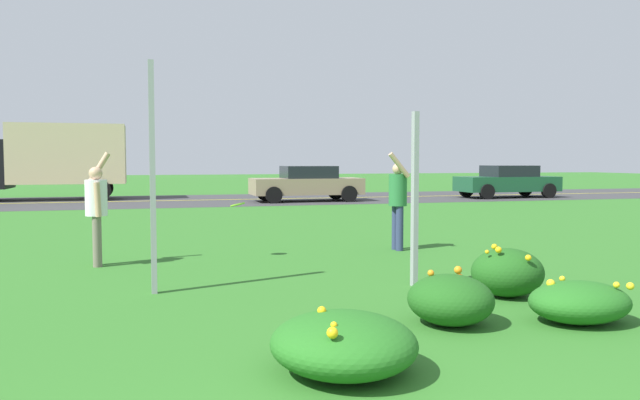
{
  "coord_description": "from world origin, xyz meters",
  "views": [
    {
      "loc": [
        -1.1,
        -1.73,
        1.69
      ],
      "look_at": [
        1.68,
        7.95,
        1.05
      ],
      "focal_mm": 35.23,
      "sensor_mm": 36.0,
      "label": 1
    }
  ],
  "objects_px": {
    "sign_post_by_roadside": "(415,199)",
    "car_tan_center_left": "(307,183)",
    "car_dark_green_leftmost": "(508,181)",
    "person_thrower_white_shirt": "(97,207)",
    "box_truck_black": "(46,157)",
    "frisbee_lime": "(238,205)",
    "sign_post_near_path": "(153,178)",
    "person_catcher_green_shirt": "(398,198)"
  },
  "relations": [
    {
      "from": "sign_post_by_roadside",
      "to": "person_catcher_green_shirt",
      "type": "xyz_separation_m",
      "value": [
        1.11,
        3.19,
        -0.18
      ]
    },
    {
      "from": "frisbee_lime",
      "to": "car_tan_center_left",
      "type": "distance_m",
      "value": 15.01
    },
    {
      "from": "frisbee_lime",
      "to": "car_dark_green_leftmost",
      "type": "height_order",
      "value": "car_dark_green_leftmost"
    },
    {
      "from": "person_thrower_white_shirt",
      "to": "sign_post_by_roadside",
      "type": "bearing_deg",
      "value": -34.2
    },
    {
      "from": "box_truck_black",
      "to": "frisbee_lime",
      "type": "bearing_deg",
      "value": -73.18
    },
    {
      "from": "person_thrower_white_shirt",
      "to": "person_catcher_green_shirt",
      "type": "xyz_separation_m",
      "value": [
        5.3,
        0.34,
        0.03
      ]
    },
    {
      "from": "car_tan_center_left",
      "to": "box_truck_black",
      "type": "bearing_deg",
      "value": 160.32
    },
    {
      "from": "sign_post_by_roadside",
      "to": "box_truck_black",
      "type": "relative_size",
      "value": 0.35
    },
    {
      "from": "sign_post_by_roadside",
      "to": "person_thrower_white_shirt",
      "type": "distance_m",
      "value": 5.07
    },
    {
      "from": "car_tan_center_left",
      "to": "box_truck_black",
      "type": "xyz_separation_m",
      "value": [
        -10.38,
        3.71,
        1.06
      ]
    },
    {
      "from": "box_truck_black",
      "to": "car_tan_center_left",
      "type": "bearing_deg",
      "value": -19.68
    },
    {
      "from": "person_thrower_white_shirt",
      "to": "car_tan_center_left",
      "type": "bearing_deg",
      "value": 63.22
    },
    {
      "from": "person_thrower_white_shirt",
      "to": "car_dark_green_leftmost",
      "type": "height_order",
      "value": "person_thrower_white_shirt"
    },
    {
      "from": "box_truck_black",
      "to": "car_dark_green_leftmost",
      "type": "bearing_deg",
      "value": -10.64
    },
    {
      "from": "car_dark_green_leftmost",
      "to": "frisbee_lime",
      "type": "bearing_deg",
      "value": -135.41
    },
    {
      "from": "sign_post_by_roadside",
      "to": "car_tan_center_left",
      "type": "relative_size",
      "value": 0.52
    },
    {
      "from": "person_catcher_green_shirt",
      "to": "person_thrower_white_shirt",
      "type": "bearing_deg",
      "value": -176.36
    },
    {
      "from": "sign_post_near_path",
      "to": "frisbee_lime",
      "type": "distance_m",
      "value": 3.01
    },
    {
      "from": "sign_post_near_path",
      "to": "person_catcher_green_shirt",
      "type": "xyz_separation_m",
      "value": [
        4.48,
        2.71,
        -0.48
      ]
    },
    {
      "from": "sign_post_near_path",
      "to": "car_tan_center_left",
      "type": "height_order",
      "value": "sign_post_near_path"
    },
    {
      "from": "sign_post_by_roadside",
      "to": "car_dark_green_leftmost",
      "type": "distance_m",
      "value": 21.25
    },
    {
      "from": "person_thrower_white_shirt",
      "to": "car_tan_center_left",
      "type": "distance_m",
      "value": 16.09
    },
    {
      "from": "person_thrower_white_shirt",
      "to": "frisbee_lime",
      "type": "distance_m",
      "value": 2.29
    },
    {
      "from": "sign_post_near_path",
      "to": "sign_post_by_roadside",
      "type": "height_order",
      "value": "sign_post_near_path"
    },
    {
      "from": "person_thrower_white_shirt",
      "to": "frisbee_lime",
      "type": "xyz_separation_m",
      "value": [
        2.28,
        0.21,
        -0.03
      ]
    },
    {
      "from": "car_dark_green_leftmost",
      "to": "car_tan_center_left",
      "type": "xyz_separation_m",
      "value": [
        -9.39,
        0.0,
        0.0
      ]
    },
    {
      "from": "person_thrower_white_shirt",
      "to": "box_truck_black",
      "type": "bearing_deg",
      "value": 99.81
    },
    {
      "from": "sign_post_by_roadside",
      "to": "car_tan_center_left",
      "type": "height_order",
      "value": "sign_post_by_roadside"
    },
    {
      "from": "sign_post_near_path",
      "to": "box_truck_black",
      "type": "bearing_deg",
      "value": 100.93
    },
    {
      "from": "car_dark_green_leftmost",
      "to": "car_tan_center_left",
      "type": "bearing_deg",
      "value": 180.0
    },
    {
      "from": "person_catcher_green_shirt",
      "to": "frisbee_lime",
      "type": "xyz_separation_m",
      "value": [
        -3.02,
        -0.13,
        -0.06
      ]
    },
    {
      "from": "person_catcher_green_shirt",
      "to": "frisbee_lime",
      "type": "distance_m",
      "value": 3.03
    },
    {
      "from": "sign_post_by_roadside",
      "to": "person_thrower_white_shirt",
      "type": "xyz_separation_m",
      "value": [
        -4.19,
        2.85,
        -0.21
      ]
    },
    {
      "from": "sign_post_by_roadside",
      "to": "car_tan_center_left",
      "type": "xyz_separation_m",
      "value": [
        3.06,
        17.22,
        -0.43
      ]
    },
    {
      "from": "frisbee_lime",
      "to": "car_dark_green_leftmost",
      "type": "relative_size",
      "value": 0.06
    },
    {
      "from": "car_tan_center_left",
      "to": "frisbee_lime",
      "type": "bearing_deg",
      "value": -109.35
    },
    {
      "from": "person_catcher_green_shirt",
      "to": "frisbee_lime",
      "type": "relative_size",
      "value": 7.04
    },
    {
      "from": "box_truck_black",
      "to": "sign_post_by_roadside",
      "type": "bearing_deg",
      "value": -70.73
    },
    {
      "from": "sign_post_near_path",
      "to": "person_thrower_white_shirt",
      "type": "height_order",
      "value": "sign_post_near_path"
    },
    {
      "from": "person_thrower_white_shirt",
      "to": "frisbee_lime",
      "type": "bearing_deg",
      "value": 5.22
    },
    {
      "from": "car_tan_center_left",
      "to": "box_truck_black",
      "type": "height_order",
      "value": "box_truck_black"
    },
    {
      "from": "sign_post_by_roadside",
      "to": "frisbee_lime",
      "type": "relative_size",
      "value": 8.94
    }
  ]
}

